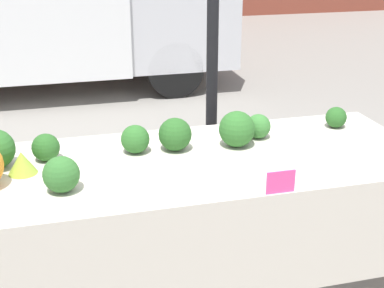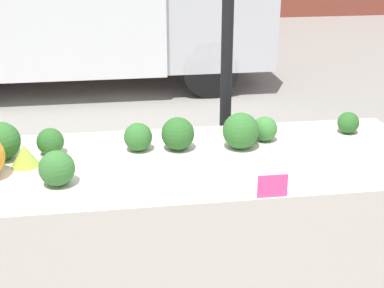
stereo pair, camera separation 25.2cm
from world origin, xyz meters
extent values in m
cylinder|color=black|center=(0.32, 0.74, 1.22)|extent=(0.07, 0.07, 2.44)
cube|color=silver|center=(0.92, 4.64, 1.01)|extent=(1.33, 1.78, 1.41)
cylinder|color=black|center=(0.79, 3.86, 0.34)|extent=(0.68, 0.22, 0.68)
cylinder|color=black|center=(0.79, 5.42, 0.34)|extent=(0.68, 0.22, 0.68)
cube|color=beige|center=(0.00, 0.00, 0.86)|extent=(2.29, 0.88, 0.03)
cube|color=beige|center=(0.00, -0.43, 0.61)|extent=(2.29, 0.01, 0.48)
cylinder|color=black|center=(1.08, 0.38, 0.42)|extent=(0.05, 0.05, 0.85)
cone|color=#93B238|center=(-0.78, 0.04, 0.93)|extent=(0.13, 0.13, 0.10)
sphere|color=#285B23|center=(-0.05, 0.14, 0.96)|extent=(0.16, 0.16, 0.16)
sphere|color=#336B2D|center=(-0.61, -0.18, 0.96)|extent=(0.15, 0.15, 0.15)
sphere|color=#2D6628|center=(-0.89, 0.14, 0.97)|extent=(0.18, 0.18, 0.18)
sphere|color=#285B23|center=(0.88, 0.23, 0.94)|extent=(0.12, 0.12, 0.12)
sphere|color=#2D6628|center=(-0.25, 0.15, 0.95)|extent=(0.14, 0.14, 0.14)
sphere|color=#387533|center=(0.41, 0.19, 0.94)|extent=(0.13, 0.13, 0.13)
sphere|color=#2D6628|center=(0.26, 0.11, 0.97)|extent=(0.18, 0.18, 0.18)
sphere|color=#285B23|center=(-0.67, 0.17, 0.95)|extent=(0.13, 0.13, 0.13)
cube|color=#EF4793|center=(0.27, -0.43, 0.93)|extent=(0.13, 0.01, 0.10)
camera|label=1|loc=(-0.59, -2.26, 1.91)|focal=50.00mm
camera|label=2|loc=(-0.34, -2.31, 1.91)|focal=50.00mm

